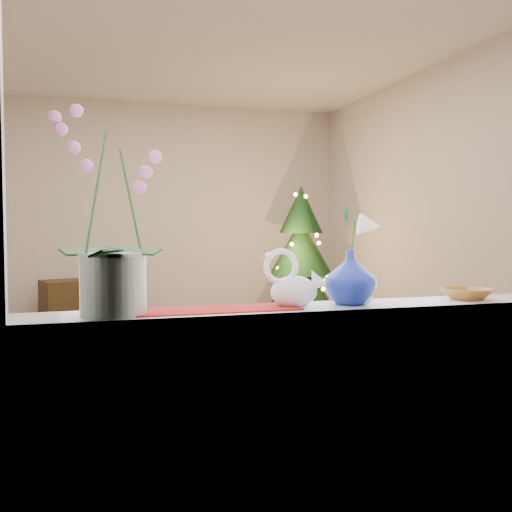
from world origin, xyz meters
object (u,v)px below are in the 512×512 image
at_px(blue_vase, 350,273).
at_px(swan, 294,279).
at_px(amber_dish, 467,295).
at_px(xmas_tree, 301,262).
at_px(paperweight, 364,296).
at_px(orchid_pot, 112,211).
at_px(side_table, 83,308).

bearing_deg(blue_vase, swan, -179.24).
distance_m(swan, amber_dish, 0.79).
xyz_separation_m(swan, xmas_tree, (1.47, 3.78, -0.19)).
relative_size(paperweight, amber_dish, 0.41).
bearing_deg(orchid_pot, blue_vase, 0.89).
bearing_deg(amber_dish, side_table, 109.62).
distance_m(amber_dish, side_table, 4.84).
bearing_deg(orchid_pot, paperweight, -1.35).
bearing_deg(side_table, orchid_pot, -105.69).
xyz_separation_m(xmas_tree, side_table, (-2.30, 0.74, -0.51)).
distance_m(amber_dish, xmas_tree, 3.85).
height_order(blue_vase, paperweight, blue_vase).
bearing_deg(swan, side_table, 96.68).
xyz_separation_m(swan, blue_vase, (0.24, 0.00, 0.02)).
distance_m(paperweight, amber_dish, 0.50).
relative_size(orchid_pot, swan, 2.90).
bearing_deg(orchid_pot, xmas_tree, 60.38).
xyz_separation_m(swan, paperweight, (0.28, -0.03, -0.07)).
bearing_deg(xmas_tree, orchid_pot, -119.62).
distance_m(blue_vase, xmas_tree, 3.98).
bearing_deg(side_table, swan, -97.17).
xyz_separation_m(orchid_pot, side_table, (-0.15, 4.53, -0.96)).
relative_size(swan, side_table, 0.29).
xyz_separation_m(orchid_pot, amber_dish, (1.46, 0.01, -0.34)).
relative_size(blue_vase, xmas_tree, 0.15).
bearing_deg(amber_dish, xmas_tree, 79.65).
bearing_deg(paperweight, side_table, 103.74).
xyz_separation_m(amber_dish, xmas_tree, (0.69, 3.78, -0.11)).
relative_size(blue_vase, amber_dish, 1.48).
bearing_deg(swan, amber_dish, -4.10).
bearing_deg(swan, orchid_pot, 177.22).
bearing_deg(side_table, paperweight, -93.83).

